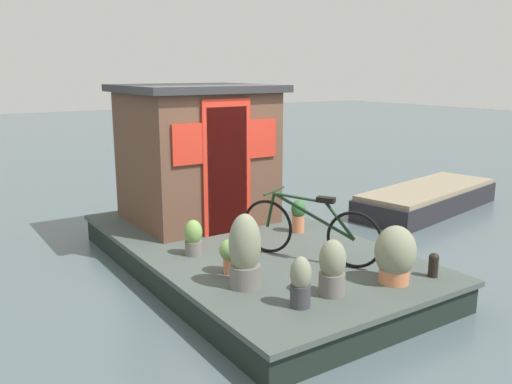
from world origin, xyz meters
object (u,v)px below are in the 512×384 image
at_px(bicycle, 309,229).
at_px(dinghy_boat, 427,199).
at_px(potted_plant_thyme, 301,282).
at_px(potted_plant_rosemary, 298,215).
at_px(potted_plant_geranium, 395,255).
at_px(potted_plant_basil, 193,238).
at_px(potted_plant_fern, 231,254).
at_px(potted_plant_lavender, 245,252).
at_px(houseboat_cabin, 197,153).
at_px(potted_plant_mint, 332,268).
at_px(mooring_bollard, 433,264).

xyz_separation_m(bicycle, dinghy_boat, (1.68, -4.16, -0.52)).
height_order(potted_plant_thyme, potted_plant_rosemary, potted_plant_thyme).
height_order(bicycle, potted_plant_geranium, bicycle).
bearing_deg(dinghy_boat, potted_plant_thyme, 117.64).
height_order(potted_plant_basil, dinghy_boat, potted_plant_basil).
distance_m(potted_plant_fern, potted_plant_lavender, 0.43).
height_order(potted_plant_fern, potted_plant_lavender, potted_plant_lavender).
distance_m(bicycle, potted_plant_thyme, 1.30).
distance_m(potted_plant_thyme, dinghy_boat, 5.69).
bearing_deg(houseboat_cabin, bicycle, -173.92).
bearing_deg(potted_plant_basil, potted_plant_thyme, -174.75).
relative_size(potted_plant_geranium, potted_plant_fern, 1.59).
relative_size(potted_plant_basil, potted_plant_fern, 1.12).
bearing_deg(potted_plant_mint, potted_plant_thyme, 96.19).
relative_size(potted_plant_geranium, potted_plant_thyme, 1.25).
xyz_separation_m(potted_plant_fern, potted_plant_mint, (-1.05, -0.53, 0.06)).
bearing_deg(potted_plant_lavender, potted_plant_basil, -0.24).
bearing_deg(potted_plant_geranium, dinghy_boat, -54.92).
bearing_deg(mooring_bollard, potted_plant_basil, 41.67).
relative_size(potted_plant_thyme, potted_plant_rosemary, 1.10).
distance_m(houseboat_cabin, potted_plant_mint, 3.30).
relative_size(houseboat_cabin, potted_plant_mint, 3.65).
bearing_deg(bicycle, mooring_bollard, -145.84).
xyz_separation_m(potted_plant_basil, potted_plant_fern, (-0.76, -0.06, 0.01)).
bearing_deg(potted_plant_lavender, potted_plant_geranium, -119.52).
xyz_separation_m(potted_plant_basil, potted_plant_lavender, (-1.16, 0.00, 0.15)).
relative_size(potted_plant_basil, dinghy_boat, 0.12).
height_order(potted_plant_geranium, potted_plant_basil, potted_plant_geranium).
height_order(potted_plant_basil, potted_plant_fern, potted_plant_basil).
relative_size(potted_plant_thyme, dinghy_boat, 0.14).
relative_size(bicycle, potted_plant_fern, 4.06).
bearing_deg(potted_plant_fern, houseboat_cabin, -18.55).
distance_m(bicycle, potted_plant_mint, 1.01).
bearing_deg(potted_plant_rosemary, houseboat_cabin, 30.99).
bearing_deg(houseboat_cabin, dinghy_boat, -98.11).
bearing_deg(mooring_bollard, potted_plant_rosemary, 5.51).
height_order(bicycle, potted_plant_fern, bicycle).
height_order(potted_plant_fern, dinghy_boat, potted_plant_fern).
bearing_deg(potted_plant_lavender, potted_plant_rosemary, -53.32).
relative_size(bicycle, dinghy_boat, 0.45).
xyz_separation_m(potted_plant_basil, potted_plant_mint, (-1.80, -0.60, 0.06)).
bearing_deg(potted_plant_rosemary, dinghy_boat, -78.35).
xyz_separation_m(potted_plant_rosemary, dinghy_boat, (0.74, -3.59, -0.39)).
distance_m(potted_plant_geranium, dinghy_boat, 4.74).
xyz_separation_m(potted_plant_lavender, dinghy_boat, (1.95, -5.20, -0.51)).
bearing_deg(bicycle, houseboat_cabin, 6.08).
distance_m(potted_plant_geranium, potted_plant_basil, 2.35).
bearing_deg(dinghy_boat, potted_plant_basil, 98.59).
bearing_deg(potted_plant_lavender, houseboat_cabin, -17.23).
distance_m(houseboat_cabin, potted_plant_lavender, 2.77).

